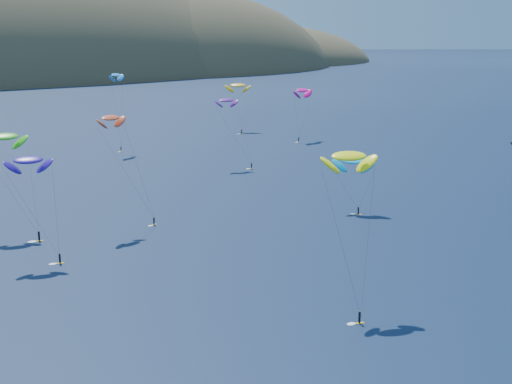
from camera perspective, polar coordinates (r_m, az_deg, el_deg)
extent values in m
ellipsoid|color=#3D3526|center=(627.06, -7.53, 8.89)|extent=(320.00, 220.00, 156.00)
ellipsoid|color=#3D3526|center=(715.67, 0.24, 9.94)|extent=(240.00, 180.00, 84.00)
cube|color=gold|center=(103.87, 8.26, -10.35)|extent=(1.50, 0.81, 0.08)
cylinder|color=black|center=(103.51, 8.28, -9.89)|extent=(0.34, 0.34, 1.54)
sphere|color=#8C6047|center=(103.16, 8.30, -9.43)|extent=(0.26, 0.26, 0.26)
ellipsoid|color=#F9FF10|center=(106.77, 7.44, 2.88)|extent=(9.14, 6.12, 4.67)
cube|color=gold|center=(145.05, -16.94, -3.77)|extent=(1.66, 0.69, 0.09)
cylinder|color=black|center=(144.76, -16.97, -3.39)|extent=(0.38, 0.38, 1.72)
sphere|color=#8C6047|center=(144.48, -17.00, -3.01)|extent=(0.29, 0.29, 0.29)
ellipsoid|color=green|center=(150.19, -19.52, 4.21)|extent=(9.08, 5.18, 4.80)
cube|color=gold|center=(236.52, -10.74, 3.22)|extent=(1.23, 1.06, 0.07)
cylinder|color=black|center=(236.38, -10.75, 3.41)|extent=(0.30, 0.30, 1.35)
sphere|color=#8C6047|center=(236.25, -10.76, 3.60)|extent=(0.23, 0.23, 0.23)
ellipsoid|color=#1E85E5|center=(235.67, -11.12, 9.18)|extent=(7.44, 6.74, 3.85)
cube|color=gold|center=(158.86, 8.18, -1.80)|extent=(1.29, 1.29, 0.08)
cylinder|color=black|center=(158.62, 8.19, -1.49)|extent=(0.33, 0.33, 1.51)
sphere|color=#8C6047|center=(158.40, 8.20, -1.18)|extent=(0.25, 0.25, 0.25)
ellipsoid|color=#00A2D3|center=(160.47, 7.84, 2.51)|extent=(9.42, 9.44, 5.08)
cube|color=gold|center=(205.32, -0.36, 1.88)|extent=(1.38, 0.59, 0.07)
cylinder|color=black|center=(205.15, -0.36, 2.11)|extent=(0.31, 0.31, 1.43)
sphere|color=#8C6047|center=(204.98, -0.36, 2.34)|extent=(0.24, 0.24, 0.24)
ellipsoid|color=#5F1889|center=(207.63, -2.38, 7.35)|extent=(7.16, 4.16, 3.77)
cube|color=gold|center=(250.69, 3.43, 4.02)|extent=(1.42, 0.81, 0.08)
cylinder|color=black|center=(250.55, 3.43, 4.22)|extent=(0.32, 0.32, 1.45)
sphere|color=#8C6047|center=(250.41, 3.43, 4.41)|extent=(0.24, 0.24, 0.24)
ellipsoid|color=#E5048D|center=(255.59, 3.74, 8.13)|extent=(10.14, 7.06, 5.16)
cube|color=gold|center=(151.12, -8.16, -2.60)|extent=(1.33, 0.82, 0.07)
cylinder|color=black|center=(150.89, -8.17, -2.31)|extent=(0.30, 0.30, 1.37)
sphere|color=#8C6047|center=(150.68, -8.18, -2.02)|extent=(0.23, 0.23, 0.23)
ellipsoid|color=#D14224|center=(147.99, -11.56, 5.84)|extent=(7.52, 5.48, 3.81)
cube|color=gold|center=(131.15, -15.40, -5.52)|extent=(1.53, 0.70, 0.08)
cylinder|color=black|center=(130.85, -15.43, -5.14)|extent=(0.35, 0.35, 1.58)
sphere|color=#8C6047|center=(130.57, -15.45, -4.76)|extent=(0.27, 0.27, 0.27)
ellipsoid|color=#271090|center=(131.82, -17.77, 2.46)|extent=(8.48, 5.13, 4.42)
cube|color=gold|center=(268.06, -1.16, 4.68)|extent=(1.41, 1.18, 0.08)
cylinder|color=black|center=(267.92, -1.16, 4.87)|extent=(0.34, 0.34, 1.54)
sphere|color=#8C6047|center=(267.78, -1.16, 5.06)|extent=(0.26, 0.26, 0.26)
ellipsoid|color=#C49D0F|center=(277.13, -1.46, 8.54)|extent=(10.21, 9.08, 5.26)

